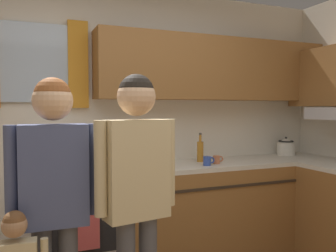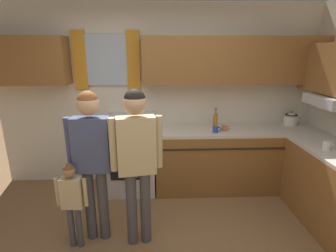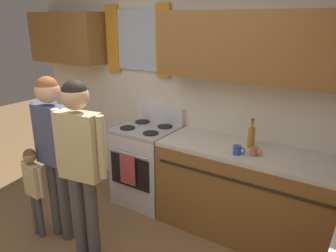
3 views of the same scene
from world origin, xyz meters
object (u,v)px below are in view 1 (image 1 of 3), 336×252
object	(u,v)px
bottle_oil_amber	(200,151)
adult_holding_child	(54,186)
cup_terracotta	(217,160)
adult_in_plaid	(137,180)
mug_cobalt_blue	(208,161)
stovetop_kettle	(286,146)
stove_oven	(80,221)

from	to	relation	value
bottle_oil_amber	adult_holding_child	bearing A→B (deg)	-143.17
cup_terracotta	adult_in_plaid	xyz separation A→B (m)	(-1.12, -1.02, 0.08)
bottle_oil_amber	mug_cobalt_blue	world-z (taller)	bottle_oil_amber
cup_terracotta	adult_in_plaid	distance (m)	1.51
stovetop_kettle	adult_in_plaid	bearing A→B (deg)	-149.44
stovetop_kettle	adult_holding_child	xyz separation A→B (m)	(-2.61, -1.20, 0.01)
stove_oven	stovetop_kettle	world-z (taller)	stovetop_kettle
bottle_oil_amber	adult_in_plaid	world-z (taller)	adult_in_plaid
bottle_oil_amber	stove_oven	bearing A→B (deg)	-176.99
stove_oven	adult_in_plaid	distance (m)	1.26
cup_terracotta	stovetop_kettle	distance (m)	1.09
stove_oven	bottle_oil_amber	size ratio (longest dim) A/B	3.85
cup_terracotta	adult_in_plaid	size ratio (longest dim) A/B	0.07
stove_oven	adult_in_plaid	size ratio (longest dim) A/B	0.68
stovetop_kettle	adult_in_plaid	world-z (taller)	adult_in_plaid
adult_holding_child	adult_in_plaid	xyz separation A→B (m)	(0.45, -0.08, 0.02)
cup_terracotta	bottle_oil_amber	bearing A→B (deg)	120.10
mug_cobalt_blue	adult_in_plaid	bearing A→B (deg)	-135.69
mug_cobalt_blue	bottle_oil_amber	bearing A→B (deg)	79.85
mug_cobalt_blue	stovetop_kettle	bearing A→B (deg)	15.20
stove_oven	stovetop_kettle	distance (m)	2.40
stove_oven	stovetop_kettle	bearing A→B (deg)	3.92
bottle_oil_amber	adult_in_plaid	bearing A→B (deg)	-130.81
bottle_oil_amber	adult_holding_child	xyz separation A→B (m)	(-1.47, -1.10, -0.00)
adult_holding_child	adult_in_plaid	distance (m)	0.45
stove_oven	cup_terracotta	world-z (taller)	stove_oven
adult_in_plaid	adult_holding_child	bearing A→B (deg)	169.39
stovetop_kettle	adult_in_plaid	size ratio (longest dim) A/B	0.17
cup_terracotta	stovetop_kettle	world-z (taller)	stovetop_kettle
adult_in_plaid	bottle_oil_amber	bearing A→B (deg)	49.19
cup_terracotta	adult_in_plaid	world-z (taller)	adult_in_plaid
stove_oven	bottle_oil_amber	world-z (taller)	bottle_oil_amber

